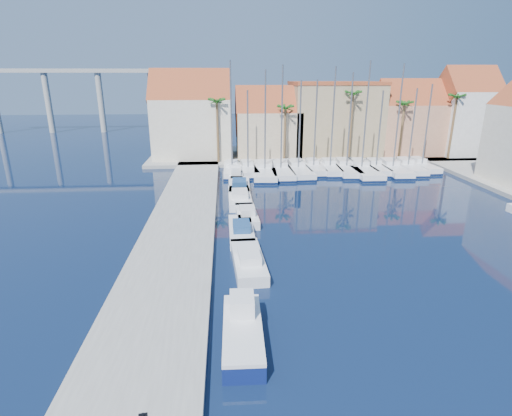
# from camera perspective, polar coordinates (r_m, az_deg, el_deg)

# --- Properties ---
(ground) EXTENTS (260.00, 260.00, 0.00)m
(ground) POSITION_cam_1_polar(r_m,az_deg,el_deg) (22.30, 9.50, -16.93)
(ground) COLOR #081632
(ground) RESTS_ON ground
(quay_west) EXTENTS (6.00, 77.00, 0.50)m
(quay_west) POSITION_cam_1_polar(r_m,az_deg,el_deg) (33.80, -11.08, -3.81)
(quay_west) COLOR gray
(quay_west) RESTS_ON ground
(shore_north) EXTENTS (54.00, 16.00, 0.50)m
(shore_north) POSITION_cam_1_polar(r_m,az_deg,el_deg) (68.44, 8.33, 7.56)
(shore_north) COLOR gray
(shore_north) RESTS_ON ground
(fishing_boat) EXTENTS (2.05, 5.83, 2.03)m
(fishing_boat) POSITION_cam_1_polar(r_m,az_deg,el_deg) (20.96, -1.93, -16.98)
(fishing_boat) COLOR navy
(fishing_boat) RESTS_ON ground
(motorboat_west_0) EXTENTS (2.40, 6.51, 1.40)m
(motorboat_west_0) POSITION_cam_1_polar(r_m,az_deg,el_deg) (28.21, -1.09, -7.48)
(motorboat_west_0) COLOR white
(motorboat_west_0) RESTS_ON ground
(motorboat_west_1) EXTENTS (2.03, 6.21, 1.40)m
(motorboat_west_1) POSITION_cam_1_polar(r_m,az_deg,el_deg) (33.48, -2.13, -3.21)
(motorboat_west_1) COLOR white
(motorboat_west_1) RESTS_ON ground
(motorboat_west_2) EXTENTS (2.06, 5.80, 1.40)m
(motorboat_west_2) POSITION_cam_1_polar(r_m,az_deg,el_deg) (37.12, -1.32, -1.00)
(motorboat_west_2) COLOR white
(motorboat_west_2) RESTS_ON ground
(motorboat_west_3) EXTENTS (2.38, 7.35, 1.40)m
(motorboat_west_3) POSITION_cam_1_polar(r_m,az_deg,el_deg) (42.58, -2.35, 1.54)
(motorboat_west_3) COLOR white
(motorboat_west_3) RESTS_ON ground
(motorboat_west_4) EXTENTS (2.65, 7.31, 1.40)m
(motorboat_west_4) POSITION_cam_1_polar(r_m,az_deg,el_deg) (47.07, -2.38, 3.18)
(motorboat_west_4) COLOR white
(motorboat_west_4) RESTS_ON ground
(motorboat_west_5) EXTENTS (2.11, 5.48, 1.40)m
(motorboat_west_5) POSITION_cam_1_polar(r_m,az_deg,el_deg) (51.98, -2.80, 4.63)
(motorboat_west_5) COLOR white
(motorboat_west_5) RESTS_ON ground
(motorboat_west_6) EXTENTS (2.76, 7.30, 1.40)m
(motorboat_west_6) POSITION_cam_1_polar(r_m,az_deg,el_deg) (56.00, -3.19, 5.62)
(motorboat_west_6) COLOR white
(motorboat_west_6) RESTS_ON ground
(sailboat_0) EXTENTS (2.45, 8.69, 14.75)m
(sailboat_0) POSITION_cam_1_polar(r_m,az_deg,el_deg) (55.29, -3.42, 5.60)
(sailboat_0) COLOR white
(sailboat_0) RESTS_ON ground
(sailboat_1) EXTENTS (2.90, 8.43, 11.10)m
(sailboat_1) POSITION_cam_1_polar(r_m,az_deg,el_deg) (55.48, -1.22, 5.61)
(sailboat_1) COLOR white
(sailboat_1) RESTS_ON ground
(sailboat_2) EXTENTS (3.75, 11.41, 13.61)m
(sailboat_2) POSITION_cam_1_polar(r_m,az_deg,el_deg) (54.66, 1.26, 5.40)
(sailboat_2) COLOR white
(sailboat_2) RESTS_ON ground
(sailboat_3) EXTENTS (2.88, 10.74, 14.20)m
(sailboat_3) POSITION_cam_1_polar(r_m,az_deg,el_deg) (55.22, 3.48, 5.52)
(sailboat_3) COLOR white
(sailboat_3) RESTS_ON ground
(sailboat_4) EXTENTS (3.17, 10.78, 12.33)m
(sailboat_4) POSITION_cam_1_polar(r_m,az_deg,el_deg) (55.87, 5.93, 5.58)
(sailboat_4) COLOR white
(sailboat_4) RESTS_ON ground
(sailboat_5) EXTENTS (2.34, 8.60, 12.40)m
(sailboat_5) POSITION_cam_1_polar(r_m,az_deg,el_deg) (57.06, 8.11, 5.81)
(sailboat_5) COLOR white
(sailboat_5) RESTS_ON ground
(sailboat_6) EXTENTS (2.82, 8.91, 14.04)m
(sailboat_6) POSITION_cam_1_polar(r_m,az_deg,el_deg) (57.35, 10.43, 5.77)
(sailboat_6) COLOR white
(sailboat_6) RESTS_ON ground
(sailboat_7) EXTENTS (3.61, 10.77, 13.30)m
(sailboat_7) POSITION_cam_1_polar(r_m,az_deg,el_deg) (57.76, 12.66, 5.67)
(sailboat_7) COLOR white
(sailboat_7) RESTS_ON ground
(sailboat_8) EXTENTS (3.34, 12.01, 14.72)m
(sailboat_8) POSITION_cam_1_polar(r_m,az_deg,el_deg) (57.68, 14.63, 5.50)
(sailboat_8) COLOR white
(sailboat_8) RESTS_ON ground
(sailboat_9) EXTENTS (2.47, 8.51, 11.01)m
(sailboat_9) POSITION_cam_1_polar(r_m,az_deg,el_deg) (58.94, 16.62, 5.60)
(sailboat_9) COLOR white
(sailboat_9) RESTS_ON ground
(sailboat_10) EXTENTS (3.24, 10.48, 14.38)m
(sailboat_10) POSITION_cam_1_polar(r_m,az_deg,el_deg) (59.31, 18.77, 5.48)
(sailboat_10) COLOR white
(sailboat_10) RESTS_ON ground
(sailboat_11) EXTENTS (2.79, 9.54, 11.28)m
(sailboat_11) POSITION_cam_1_polar(r_m,az_deg,el_deg) (60.92, 20.68, 5.57)
(sailboat_11) COLOR white
(sailboat_11) RESTS_ON ground
(sailboat_12) EXTENTS (2.54, 8.34, 11.81)m
(sailboat_12) POSITION_cam_1_polar(r_m,az_deg,el_deg) (62.27, 22.39, 5.65)
(sailboat_12) COLOR white
(sailboat_12) RESTS_ON ground
(building_0) EXTENTS (12.30, 9.00, 13.50)m
(building_0) POSITION_cam_1_polar(r_m,az_deg,el_deg) (65.12, -9.08, 12.57)
(building_0) COLOR beige
(building_0) RESTS_ON shore_north
(building_1) EXTENTS (10.30, 8.00, 11.00)m
(building_1) POSITION_cam_1_polar(r_m,az_deg,el_deg) (65.41, 1.73, 11.73)
(building_1) COLOR tan
(building_1) RESTS_ON shore_north
(building_2) EXTENTS (14.20, 10.20, 11.50)m
(building_2) POSITION_cam_1_polar(r_m,az_deg,el_deg) (68.32, 11.08, 12.50)
(building_2) COLOR #9E8A61
(building_2) RESTS_ON shore_north
(building_3) EXTENTS (10.30, 8.00, 12.00)m
(building_3) POSITION_cam_1_polar(r_m,az_deg,el_deg) (71.53, 20.79, 11.60)
(building_3) COLOR tan
(building_3) RESTS_ON shore_north
(building_4) EXTENTS (8.30, 8.00, 14.00)m
(building_4) POSITION_cam_1_polar(r_m,az_deg,el_deg) (74.78, 27.60, 11.83)
(building_4) COLOR silver
(building_4) RESTS_ON shore_north
(palm_0) EXTENTS (2.60, 2.60, 10.15)m
(palm_0) POSITION_cam_1_polar(r_m,az_deg,el_deg) (59.75, -5.62, 14.67)
(palm_0) COLOR brown
(palm_0) RESTS_ON shore_north
(palm_1) EXTENTS (2.60, 2.60, 9.15)m
(palm_1) POSITION_cam_1_polar(r_m,az_deg,el_deg) (60.46, 4.21, 13.85)
(palm_1) COLOR brown
(palm_1) RESTS_ON shore_north
(palm_2) EXTENTS (2.60, 2.60, 11.15)m
(palm_2) POSITION_cam_1_polar(r_m,az_deg,el_deg) (62.60, 13.68, 15.28)
(palm_2) COLOR brown
(palm_2) RESTS_ON shore_north
(palm_3) EXTENTS (2.60, 2.60, 9.65)m
(palm_3) POSITION_cam_1_polar(r_m,az_deg,el_deg) (65.53, 20.45, 13.55)
(palm_3) COLOR brown
(palm_3) RESTS_ON shore_north
(palm_4) EXTENTS (2.60, 2.60, 10.65)m
(palm_4) POSITION_cam_1_polar(r_m,az_deg,el_deg) (69.15, 26.75, 13.75)
(palm_4) COLOR brown
(palm_4) RESTS_ON shore_north
(viaduct) EXTENTS (48.00, 2.20, 14.45)m
(viaduct) POSITION_cam_1_polar(r_m,az_deg,el_deg) (105.36, -24.23, 15.39)
(viaduct) COLOR #9E9E99
(viaduct) RESTS_ON ground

